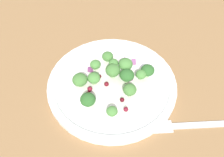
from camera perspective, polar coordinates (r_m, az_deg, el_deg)
name	(u,v)px	position (r cm, az deg, el deg)	size (l,w,h in cm)	color
ground_plane	(111,96)	(54.57, -0.24, -3.67)	(180.00, 180.00, 2.00)	olive
plate	(112,84)	(53.97, 0.00, -1.23)	(25.57, 25.57, 1.70)	white
dressing_pool	(112,83)	(53.62, 0.00, -0.94)	(14.83, 14.83, 0.20)	white
broccoli_floret_0	(94,78)	(52.23, -3.83, 0.07)	(2.50, 2.50, 2.53)	#ADD18E
broccoli_floret_1	(141,75)	(52.79, 6.11, 0.83)	(2.08, 2.08, 2.10)	#8EB77A
broccoli_floret_2	(130,90)	(50.31, 3.74, -2.39)	(2.53, 2.53, 2.56)	#8EB77A
broccoli_floret_3	(126,64)	(53.83, 2.86, 2.97)	(2.83, 2.83, 2.86)	#8EB77A
broccoli_floret_4	(112,111)	(47.95, 0.00, -6.91)	(2.02, 2.02, 2.05)	#8EB77A
broccoli_floret_5	(87,99)	(49.33, -5.23, -4.33)	(2.83, 2.83, 2.87)	#ADD18E
broccoli_floret_6	(113,70)	(52.68, 0.18, 1.70)	(2.89, 2.89, 2.93)	#8EB77A
broccoli_floret_7	(114,63)	(55.38, 0.34, 3.23)	(1.96, 1.96, 1.99)	#8EB77A
broccoli_floret_8	(127,75)	(52.17, 3.16, 0.64)	(2.82, 2.82, 2.85)	#ADD18E
broccoli_floret_9	(95,65)	(54.88, -3.51, 2.90)	(2.17, 2.17, 2.20)	#ADD18E
broccoli_floret_10	(108,57)	(56.46, -0.92, 4.63)	(2.34, 2.34, 2.37)	#8EB77A
broccoli_floret_11	(80,80)	(52.22, -6.75, -0.31)	(2.92, 2.92, 2.96)	#9EC684
broccoli_floret_12	(148,70)	(53.65, 7.47, 1.68)	(2.67, 2.67, 2.71)	#9EC684
cranberry_0	(107,84)	(53.05, -1.00, -1.06)	(0.95, 0.95, 0.95)	maroon
cranberry_1	(122,100)	(50.38, 2.14, -4.49)	(0.85, 0.85, 0.85)	#4C0A14
cranberry_2	(101,76)	(53.73, -2.33, 0.63)	(0.76, 0.76, 0.76)	maroon
cranberry_3	(90,89)	(52.14, -4.68, -2.19)	(0.99, 0.99, 0.99)	maroon
cranberry_4	(88,94)	(51.73, -5.00, -3.24)	(0.95, 0.95, 0.95)	#4C0A14
cranberry_5	(126,109)	(49.13, 2.94, -6.47)	(0.90, 0.90, 0.90)	maroon
onion_bit_0	(88,71)	(55.16, -4.98, 1.64)	(1.03, 1.06, 0.43)	#843D75
onion_bit_1	(134,62)	(57.00, 4.57, 3.49)	(0.88, 1.29, 0.60)	#A35B93
onion_bit_2	(125,60)	(57.04, 2.79, 3.89)	(0.82, 0.99, 0.54)	#A35B93
onion_bit_3	(129,79)	(54.19, 3.57, -0.04)	(1.14, 1.36, 0.39)	#843D75
fork	(197,125)	(51.92, 17.39, -9.24)	(13.15, 15.55, 0.50)	silver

